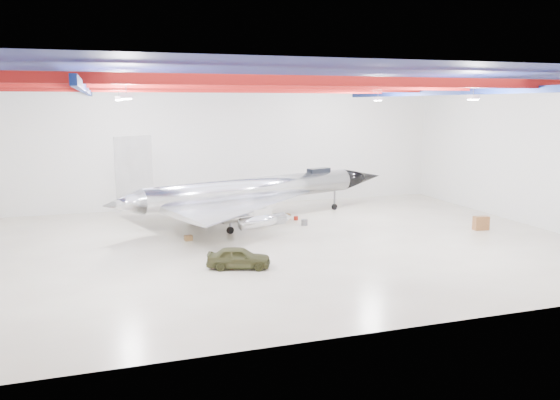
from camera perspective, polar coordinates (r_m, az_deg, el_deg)
name	(u,v)px	position (r m, az deg, el deg)	size (l,w,h in m)	color
floor	(283,243)	(36.98, 0.30, -4.55)	(40.00, 40.00, 0.00)	#B7A891
wall_back	(232,146)	(50.40, -5.03, 5.67)	(40.00, 40.00, 0.00)	silver
wall_right	(530,154)	(46.27, 24.64, 4.41)	(30.00, 30.00, 0.00)	silver
ceiling	(283,77)	(35.82, 0.32, 12.74)	(40.00, 40.00, 0.00)	#0A0F38
ceiling_structure	(283,88)	(35.79, 0.32, 11.65)	(39.50, 29.50, 1.08)	maroon
jet_aircraft	(255,193)	(43.21, -2.67, 0.77)	(25.53, 18.98, 7.18)	silver
jeep	(239,258)	(31.50, -4.34, -6.02)	(1.47, 3.64, 1.24)	#37371B
desk	(481,223)	(43.43, 20.25, -2.28)	(1.12, 0.56, 1.03)	brown
crate_ply	(188,238)	(38.22, -9.55, -3.93)	(0.52, 0.42, 0.36)	olive
engine_drum	(304,222)	(42.34, 2.56, -2.36)	(0.50, 0.50, 0.45)	#59595B
parts_bin	(286,217)	(44.51, 0.63, -1.74)	(0.64, 0.51, 0.45)	olive
crate_small	(193,221)	(43.79, -9.11, -2.18)	(0.40, 0.32, 0.28)	#59595B
tool_chest	(296,218)	(44.22, 1.68, -1.90)	(0.36, 0.36, 0.33)	maroon
oil_barrel	(261,221)	(42.91, -1.95, -2.25)	(0.52, 0.42, 0.37)	olive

